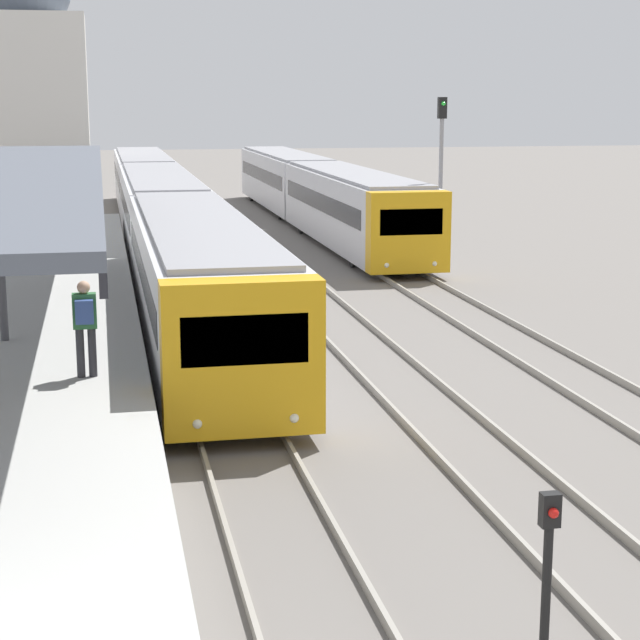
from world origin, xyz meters
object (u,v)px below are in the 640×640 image
train_far (315,190)px  signal_post_near (548,555)px  person_on_platform (85,321)px  train_near (161,210)px  signal_mast_far (441,164)px

train_far → signal_post_near: 38.49m
person_on_platform → train_far: (9.87, 29.60, -0.37)m
train_near → signal_mast_far: bearing=-32.9°
signal_post_near → signal_mast_far: bearing=74.7°
signal_post_near → signal_mast_far: 25.90m
train_near → train_far: size_ratio=1.53×
signal_mast_far → signal_post_near: bearing=-105.3°
person_on_platform → train_far: bearing=71.6°
train_far → signal_mast_far: size_ratio=5.39×
train_far → signal_mast_far: 13.52m
train_near → signal_post_near: train_near is taller
train_far → signal_mast_far: bearing=-82.9°
train_near → signal_mast_far: 10.91m
person_on_platform → signal_mast_far: bearing=54.8°
train_far → person_on_platform: bearing=-108.4°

